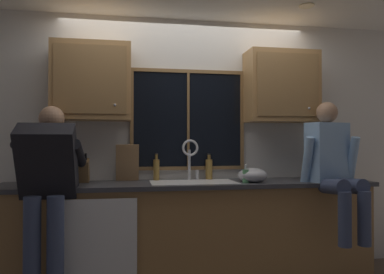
{
  "coord_description": "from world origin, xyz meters",
  "views": [
    {
      "loc": [
        -0.61,
        -3.85,
        1.3
      ],
      "look_at": [
        0.01,
        -0.3,
        1.34
      ],
      "focal_mm": 35.85,
      "sensor_mm": 36.0,
      "label": 1
    }
  ],
  "objects_px": {
    "cutting_board": "(127,163)",
    "person_standing": "(47,182)",
    "person_sitting_on_counter": "(333,163)",
    "mixing_bowl": "(253,175)",
    "soap_dispenser": "(246,176)",
    "bottle_tall_clear": "(209,169)",
    "knife_block": "(82,171)",
    "bottle_green_glass": "(156,169)"
  },
  "relations": [
    {
      "from": "person_sitting_on_counter",
      "to": "mixing_bowl",
      "type": "bearing_deg",
      "value": 166.24
    },
    {
      "from": "person_sitting_on_counter",
      "to": "bottle_tall_clear",
      "type": "bearing_deg",
      "value": 154.87
    },
    {
      "from": "knife_block",
      "to": "soap_dispenser",
      "type": "bearing_deg",
      "value": -10.72
    },
    {
      "from": "soap_dispenser",
      "to": "cutting_board",
      "type": "bearing_deg",
      "value": 161.2
    },
    {
      "from": "cutting_board",
      "to": "bottle_tall_clear",
      "type": "relative_size",
      "value": 1.37
    },
    {
      "from": "person_standing",
      "to": "bottle_green_glass",
      "type": "distance_m",
      "value": 1.07
    },
    {
      "from": "knife_block",
      "to": "bottle_green_glass",
      "type": "distance_m",
      "value": 0.7
    },
    {
      "from": "mixing_bowl",
      "to": "soap_dispenser",
      "type": "distance_m",
      "value": 0.1
    },
    {
      "from": "person_standing",
      "to": "bottle_green_glass",
      "type": "xyz_separation_m",
      "value": [
        0.92,
        0.56,
        0.06
      ]
    },
    {
      "from": "bottle_green_glass",
      "to": "cutting_board",
      "type": "bearing_deg",
      "value": -179.06
    },
    {
      "from": "person_standing",
      "to": "bottle_green_glass",
      "type": "bearing_deg",
      "value": 31.32
    },
    {
      "from": "knife_block",
      "to": "bottle_green_glass",
      "type": "height_order",
      "value": "knife_block"
    },
    {
      "from": "soap_dispenser",
      "to": "person_standing",
      "type": "bearing_deg",
      "value": -173.78
    },
    {
      "from": "knife_block",
      "to": "mixing_bowl",
      "type": "xyz_separation_m",
      "value": [
        1.57,
        -0.22,
        -0.05
      ]
    },
    {
      "from": "person_standing",
      "to": "bottle_tall_clear",
      "type": "bearing_deg",
      "value": 21.49
    },
    {
      "from": "person_sitting_on_counter",
      "to": "bottle_tall_clear",
      "type": "height_order",
      "value": "person_sitting_on_counter"
    },
    {
      "from": "bottle_green_glass",
      "to": "bottle_tall_clear",
      "type": "distance_m",
      "value": 0.53
    },
    {
      "from": "knife_block",
      "to": "soap_dispenser",
      "type": "xyz_separation_m",
      "value": [
        1.49,
        -0.28,
        -0.04
      ]
    },
    {
      "from": "soap_dispenser",
      "to": "bottle_tall_clear",
      "type": "xyz_separation_m",
      "value": [
        -0.26,
        0.38,
        0.04
      ]
    },
    {
      "from": "cutting_board",
      "to": "mixing_bowl",
      "type": "xyz_separation_m",
      "value": [
        1.16,
        -0.31,
        -0.11
      ]
    },
    {
      "from": "cutting_board",
      "to": "bottle_green_glass",
      "type": "distance_m",
      "value": 0.29
    },
    {
      "from": "knife_block",
      "to": "cutting_board",
      "type": "bearing_deg",
      "value": 11.54
    },
    {
      "from": "person_sitting_on_counter",
      "to": "person_standing",
      "type": "bearing_deg",
      "value": -178.42
    },
    {
      "from": "cutting_board",
      "to": "person_standing",
      "type": "bearing_deg",
      "value": -138.94
    },
    {
      "from": "person_standing",
      "to": "soap_dispenser",
      "type": "xyz_separation_m",
      "value": [
        1.71,
        0.19,
        0.01
      ]
    },
    {
      "from": "bottle_green_glass",
      "to": "person_sitting_on_counter",
      "type": "bearing_deg",
      "value": -16.95
    },
    {
      "from": "knife_block",
      "to": "bottle_tall_clear",
      "type": "bearing_deg",
      "value": 4.76
    },
    {
      "from": "person_standing",
      "to": "mixing_bowl",
      "type": "height_order",
      "value": "person_standing"
    },
    {
      "from": "person_standing",
      "to": "bottle_green_glass",
      "type": "relative_size",
      "value": 5.98
    },
    {
      "from": "soap_dispenser",
      "to": "bottle_tall_clear",
      "type": "distance_m",
      "value": 0.47
    },
    {
      "from": "soap_dispenser",
      "to": "mixing_bowl",
      "type": "bearing_deg",
      "value": 34.39
    },
    {
      "from": "person_sitting_on_counter",
      "to": "soap_dispenser",
      "type": "xyz_separation_m",
      "value": [
        -0.81,
        0.12,
        -0.12
      ]
    },
    {
      "from": "soap_dispenser",
      "to": "bottle_green_glass",
      "type": "relative_size",
      "value": 0.64
    },
    {
      "from": "bottle_green_glass",
      "to": "bottle_tall_clear",
      "type": "xyz_separation_m",
      "value": [
        0.53,
        0.01,
        -0.0
      ]
    },
    {
      "from": "person_sitting_on_counter",
      "to": "knife_block",
      "type": "bearing_deg",
      "value": 170.14
    },
    {
      "from": "cutting_board",
      "to": "soap_dispenser",
      "type": "relative_size",
      "value": 2.1
    },
    {
      "from": "cutting_board",
      "to": "knife_block",
      "type": "bearing_deg",
      "value": -168.46
    },
    {
      "from": "person_sitting_on_counter",
      "to": "bottle_green_glass",
      "type": "xyz_separation_m",
      "value": [
        -1.6,
        0.49,
        -0.07
      ]
    },
    {
      "from": "knife_block",
      "to": "bottle_tall_clear",
      "type": "height_order",
      "value": "knife_block"
    },
    {
      "from": "cutting_board",
      "to": "mixing_bowl",
      "type": "height_order",
      "value": "cutting_board"
    },
    {
      "from": "cutting_board",
      "to": "bottle_green_glass",
      "type": "height_order",
      "value": "cutting_board"
    },
    {
      "from": "bottle_tall_clear",
      "to": "soap_dispenser",
      "type": "bearing_deg",
      "value": -55.77
    }
  ]
}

